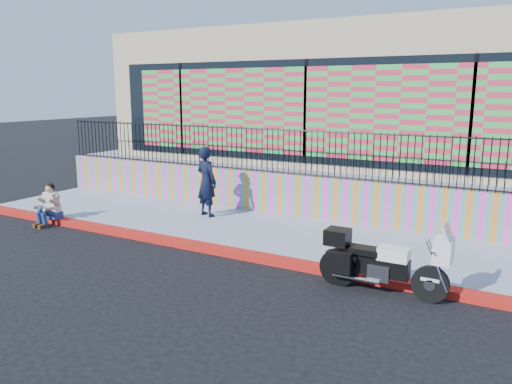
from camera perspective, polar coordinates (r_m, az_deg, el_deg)
The scene contains 10 objects.
ground at distance 10.71m, azimuth -3.62°, elevation -7.14°, with size 90.00×90.00×0.00m, color black.
red_curb at distance 10.69m, azimuth -3.63°, elevation -6.76°, with size 16.00×0.30×0.15m, color red.
sidewalk at distance 12.04m, azimuth 0.64°, elevation -4.61°, with size 16.00×3.00×0.15m, color #99A1B8.
mural_wall at distance 13.28m, azimuth 3.95°, elevation -0.33°, with size 16.00×0.20×1.10m, color #FC42B1.
metal_fence at distance 13.09m, azimuth 4.02°, elevation 4.61°, with size 15.80×0.04×1.20m, color black, non-canonical shape.
elevated_platform at distance 17.96m, azimuth 10.94°, elevation 2.37°, with size 16.00×10.00×1.25m, color #99A1B8.
storefront_building at distance 17.54m, azimuth 11.04°, elevation 10.77°, with size 14.00×8.06×4.00m.
police_motorcycle at distance 8.88m, azimuth 14.09°, elevation -7.60°, with size 2.18×0.72×1.36m.
police_officer at distance 13.16m, azimuth -5.67°, elevation 1.20°, with size 0.67×0.44×1.85m, color black.
seated_man at distance 13.89m, azimuth -22.72°, elevation -1.74°, with size 0.54×0.71×1.06m.
Camera 1 is at (5.53, -8.51, 3.43)m, focal length 35.00 mm.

